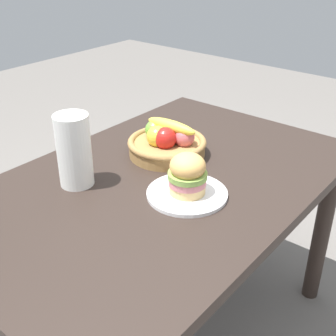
{
  "coord_description": "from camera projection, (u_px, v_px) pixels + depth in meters",
  "views": [
    {
      "loc": [
        -0.99,
        -0.84,
        1.49
      ],
      "look_at": [
        -0.01,
        -0.04,
        0.81
      ],
      "focal_mm": 47.57,
      "sensor_mm": 36.0,
      "label": 1
    }
  ],
  "objects": [
    {
      "name": "paper_towel_roll",
      "position": [
        74.0,
        151.0,
        1.41
      ],
      "size": [
        0.11,
        0.11,
        0.24
      ],
      "primitive_type": "cylinder",
      "color": "white",
      "rests_on": "dining_table"
    },
    {
      "name": "fruit_basket",
      "position": [
        167.0,
        142.0,
        1.63
      ],
      "size": [
        0.29,
        0.29,
        0.14
      ],
      "color": "#9E7542",
      "rests_on": "dining_table"
    },
    {
      "name": "dining_table",
      "position": [
        161.0,
        204.0,
        1.54
      ],
      "size": [
        1.4,
        0.9,
        0.75
      ],
      "color": "#2D231E",
      "rests_on": "ground_plane"
    },
    {
      "name": "plate",
      "position": [
        187.0,
        194.0,
        1.39
      ],
      "size": [
        0.26,
        0.26,
        0.01
      ],
      "primitive_type": "cylinder",
      "color": "white",
      "rests_on": "dining_table"
    },
    {
      "name": "sandwich",
      "position": [
        188.0,
        174.0,
        1.36
      ],
      "size": [
        0.12,
        0.12,
        0.13
      ],
      "color": "#E5BC75",
      "rests_on": "plate"
    },
    {
      "name": "ground_plane",
      "position": [
        162.0,
        336.0,
        1.84
      ],
      "size": [
        8.0,
        8.0,
        0.0
      ],
      "primitive_type": "plane",
      "color": "slate"
    }
  ]
}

